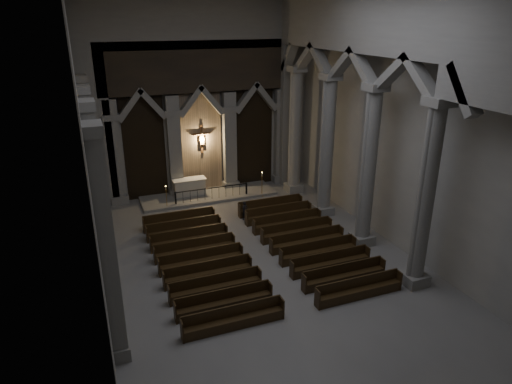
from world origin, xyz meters
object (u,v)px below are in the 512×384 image
pews (256,252)px  altar_rail (212,192)px  altar (189,187)px  worshipper (245,210)px  candle_stand_left (167,202)px  candle_stand_right (262,189)px

pews → altar_rail: bearing=90.0°
altar → worshipper: 4.99m
candle_stand_left → pews: candle_stand_left is taller
candle_stand_left → worshipper: bearing=-40.0°
altar_rail → worshipper: bearing=-73.4°
pews → worshipper: 4.43m
altar_rail → pews: altar_rail is taller
candle_stand_left → pews: (2.84, -7.52, -0.11)m
worshipper → pews: bearing=-122.5°
altar_rail → candle_stand_left: candle_stand_left is taller
candle_stand_left → pews: 8.04m
candle_stand_right → pews: size_ratio=0.17×
altar_rail → candle_stand_right: bearing=-5.7°
candle_stand_right → worshipper: candle_stand_right is taller
candle_stand_right → worshipper: (-2.24, -2.99, 0.10)m
altar_rail → candle_stand_left: bearing=-178.1°
altar_rail → worshipper: 3.45m
altar_rail → candle_stand_left: size_ratio=3.25×
candle_stand_left → worshipper: candle_stand_left is taller
altar_rail → worshipper: size_ratio=4.34×
altar_rail → candle_stand_right: 3.25m
altar → worshipper: bearing=-64.9°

